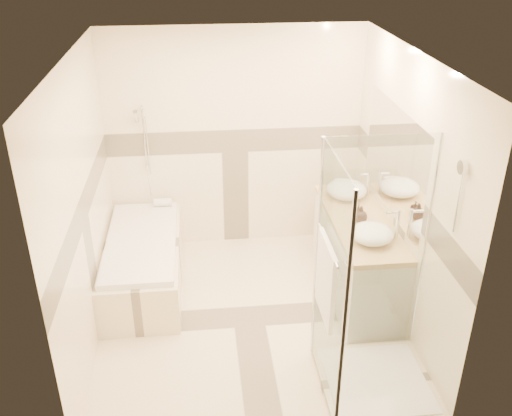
{
  "coord_description": "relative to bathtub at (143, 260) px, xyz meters",
  "views": [
    {
      "loc": [
        -0.4,
        -4.43,
        3.45
      ],
      "look_at": [
        0.1,
        0.25,
        1.05
      ],
      "focal_mm": 40.0,
      "sensor_mm": 36.0,
      "label": 1
    }
  ],
  "objects": [
    {
      "name": "amenity_bottle_a",
      "position": [
        2.13,
        -0.32,
        0.61
      ],
      "size": [
        0.08,
        0.08,
        0.14
      ],
      "primitive_type": "imported",
      "rotation": [
        0.0,
        0.0,
        -0.28
      ],
      "color": "black",
      "rests_on": "vanity"
    },
    {
      "name": "rolled_towel",
      "position": [
        0.19,
        0.72,
        0.3
      ],
      "size": [
        0.2,
        0.09,
        0.09
      ],
      "primitive_type": "cylinder",
      "rotation": [
        0.0,
        1.57,
        0.0
      ],
      "color": "white",
      "rests_on": "bathtub"
    },
    {
      "name": "vessel_sink_far",
      "position": [
        2.13,
        -0.78,
        0.62
      ],
      "size": [
        0.39,
        0.39,
        0.16
      ],
      "primitive_type": "ellipsoid",
      "color": "white",
      "rests_on": "vanity"
    },
    {
      "name": "shower_enclosure",
      "position": [
        1.86,
        -1.62,
        0.2
      ],
      "size": [
        0.96,
        0.93,
        2.04
      ],
      "color": "beige",
      "rests_on": "ground"
    },
    {
      "name": "folded_towels",
      "position": [
        2.13,
        0.36,
        0.58
      ],
      "size": [
        0.15,
        0.23,
        0.07
      ],
      "primitive_type": "cube",
      "rotation": [
        0.0,
        0.0,
        -0.13
      ],
      "color": "white",
      "rests_on": "vanity"
    },
    {
      "name": "vessel_sink_near",
      "position": [
        2.13,
        0.14,
        0.63
      ],
      "size": [
        0.42,
        0.42,
        0.17
      ],
      "primitive_type": "ellipsoid",
      "color": "white",
      "rests_on": "vanity"
    },
    {
      "name": "faucet_far",
      "position": [
        2.34,
        -0.78,
        0.72
      ],
      "size": [
        0.12,
        0.03,
        0.3
      ],
      "color": "silver",
      "rests_on": "vanity"
    },
    {
      "name": "room",
      "position": [
        1.08,
        -0.64,
        0.95
      ],
      "size": [
        2.82,
        3.02,
        2.52
      ],
      "color": "beige",
      "rests_on": "ground"
    },
    {
      "name": "amenity_bottle_b",
      "position": [
        2.13,
        -0.41,
        0.62
      ],
      "size": [
        0.14,
        0.14,
        0.16
      ],
      "primitive_type": "imported",
      "rotation": [
        0.0,
        0.0,
        0.1
      ],
      "color": "black",
      "rests_on": "vanity"
    },
    {
      "name": "faucet_near",
      "position": [
        2.35,
        0.14,
        0.7
      ],
      "size": [
        0.11,
        0.03,
        0.27
      ],
      "color": "silver",
      "rests_on": "vanity"
    },
    {
      "name": "bathtub",
      "position": [
        0.0,
        0.0,
        0.0
      ],
      "size": [
        0.75,
        1.7,
        0.56
      ],
      "color": "beige",
      "rests_on": "ground"
    },
    {
      "name": "vanity",
      "position": [
        2.15,
        -0.35,
        0.12
      ],
      "size": [
        0.58,
        1.62,
        0.85
      ],
      "color": "white",
      "rests_on": "ground"
    }
  ]
}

